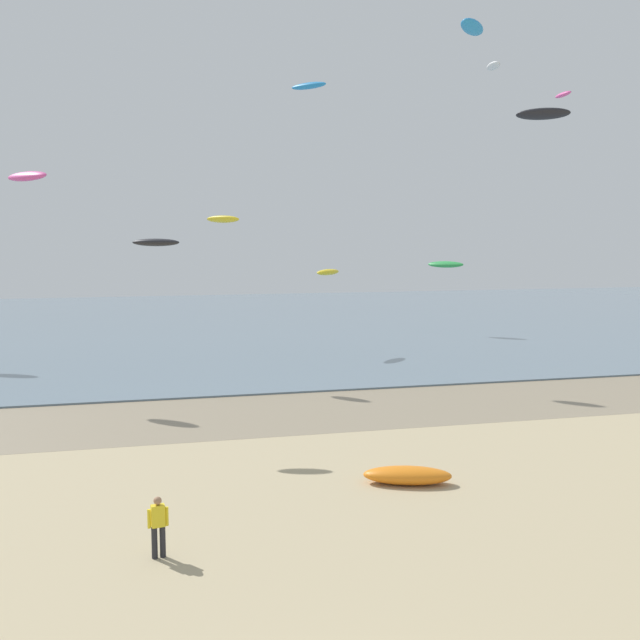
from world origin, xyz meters
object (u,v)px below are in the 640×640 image
object	(u,v)px
kite_aloft_5	(472,27)
grounded_kite	(407,475)
person_nearest_camera	(158,525)
kite_aloft_6	(543,114)
kite_aloft_11	(27,176)
kite_aloft_12	(493,66)
kite_aloft_0	(223,219)
kite_aloft_9	(309,86)
kite_aloft_4	(446,264)
kite_aloft_10	(156,242)
kite_aloft_2	(328,272)
kite_aloft_13	(563,95)

from	to	relation	value
kite_aloft_5	grounded_kite	bearing A→B (deg)	5.20
person_nearest_camera	kite_aloft_6	bearing A→B (deg)	42.60
kite_aloft_5	kite_aloft_11	size ratio (longest dim) A/B	0.95
kite_aloft_6	kite_aloft_12	distance (m)	12.14
kite_aloft_0	kite_aloft_5	world-z (taller)	kite_aloft_5
kite_aloft_6	grounded_kite	bearing A→B (deg)	-97.23
kite_aloft_9	kite_aloft_12	world-z (taller)	kite_aloft_12
kite_aloft_4	kite_aloft_10	world-z (taller)	kite_aloft_10
person_nearest_camera	kite_aloft_0	xyz separation A→B (m)	(4.77, 25.40, 8.79)
person_nearest_camera	kite_aloft_5	distance (m)	28.33
person_nearest_camera	kite_aloft_6	xyz separation A→B (m)	(24.11, 22.17, 15.23)
person_nearest_camera	kite_aloft_10	xyz separation A→B (m)	(0.47, 13.01, 7.50)
grounded_kite	kite_aloft_12	size ratio (longest dim) A/B	1.27
kite_aloft_0	kite_aloft_10	size ratio (longest dim) A/B	1.20
kite_aloft_4	kite_aloft_6	distance (m)	21.86
kite_aloft_4	kite_aloft_5	bearing A→B (deg)	-69.75
kite_aloft_10	kite_aloft_9	bearing A→B (deg)	-108.04
kite_aloft_11	kite_aloft_2	bearing A→B (deg)	-111.72
person_nearest_camera	kite_aloft_5	xyz separation A→B (m)	(15.93, 15.04, 17.95)
kite_aloft_4	kite_aloft_11	size ratio (longest dim) A/B	1.09
kite_aloft_0	kite_aloft_2	size ratio (longest dim) A/B	0.88
kite_aloft_6	kite_aloft_9	distance (m)	14.86
kite_aloft_13	kite_aloft_2	bearing A→B (deg)	72.95
grounded_kite	kite_aloft_2	bearing A→B (deg)	98.81
kite_aloft_4	kite_aloft_13	world-z (taller)	kite_aloft_13
person_nearest_camera	kite_aloft_12	bearing A→B (deg)	51.58
kite_aloft_6	kite_aloft_12	bearing A→B (deg)	112.62
kite_aloft_12	grounded_kite	bearing A→B (deg)	159.37
kite_aloft_5	kite_aloft_12	distance (m)	20.74
person_nearest_camera	kite_aloft_12	size ratio (longest dim) A/B	0.70
kite_aloft_2	kite_aloft_6	world-z (taller)	kite_aloft_6
kite_aloft_4	kite_aloft_9	size ratio (longest dim) A/B	1.23
grounded_kite	kite_aloft_11	world-z (taller)	kite_aloft_11
grounded_kite	kite_aloft_6	world-z (taller)	kite_aloft_6
person_nearest_camera	kite_aloft_0	size ratio (longest dim) A/B	0.70
kite_aloft_2	kite_aloft_10	bearing A→B (deg)	13.02
person_nearest_camera	kite_aloft_11	xyz separation A→B (m)	(-6.07, 24.27, 11.04)
kite_aloft_6	kite_aloft_13	xyz separation A→B (m)	(4.28, 4.78, 2.20)
grounded_kite	kite_aloft_10	distance (m)	14.61
kite_aloft_4	kite_aloft_11	xyz separation A→B (m)	(-32.37, -17.25, 5.76)
grounded_kite	kite_aloft_13	size ratio (longest dim) A/B	1.58
kite_aloft_5	person_nearest_camera	bearing A→B (deg)	-8.05
grounded_kite	kite_aloft_9	bearing A→B (deg)	102.91
kite_aloft_9	kite_aloft_11	distance (m)	18.52
kite_aloft_12	kite_aloft_13	xyz separation A→B (m)	(2.27, -5.97, -3.06)
kite_aloft_4	kite_aloft_6	bearing A→B (deg)	-54.81
kite_aloft_10	kite_aloft_11	bearing A→B (deg)	-44.02
kite_aloft_10	kite_aloft_2	bearing A→B (deg)	-106.81
kite_aloft_2	kite_aloft_11	bearing A→B (deg)	-19.92
kite_aloft_12	kite_aloft_11	bearing A→B (deg)	115.54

